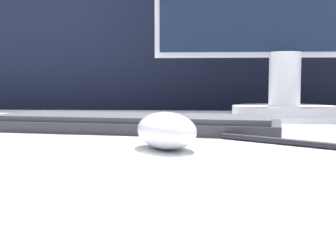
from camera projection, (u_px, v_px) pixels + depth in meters
name	position (u px, v px, depth m)	size (l,w,h in m)	color
partition_panel	(183.00, 155.00, 1.37)	(5.00, 0.03, 1.22)	black
computer_mouse_near	(166.00, 130.00, 0.52)	(0.10, 0.12, 0.04)	silver
keyboard	(133.00, 123.00, 0.71)	(0.46, 0.21, 0.02)	#28282D
monitor	(286.00, 0.00, 1.05)	(0.59, 0.24, 0.49)	white
pen	(277.00, 141.00, 0.56)	(0.13, 0.10, 0.01)	black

